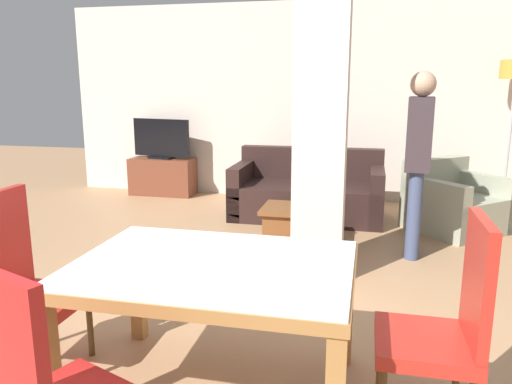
{
  "coord_description": "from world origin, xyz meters",
  "views": [
    {
      "loc": [
        0.74,
        -2.27,
        1.62
      ],
      "look_at": [
        0.0,
        0.99,
        0.89
      ],
      "focal_mm": 35.0,
      "sensor_mm": 36.0,
      "label": 1
    }
  ],
  "objects": [
    {
      "name": "coffee_table",
      "position": [
        0.05,
        2.59,
        0.2
      ],
      "size": [
        0.68,
        0.55,
        0.39
      ],
      "color": "brown",
      "rests_on": "ground_plane"
    },
    {
      "name": "armchair",
      "position": [
        1.71,
        3.5,
        0.28
      ],
      "size": [
        1.24,
        1.24,
        0.78
      ],
      "rotation": [
        0.0,
        0.0,
        3.87
      ],
      "color": "#A3A78D",
      "rests_on": "ground_plane"
    },
    {
      "name": "divider_pillar",
      "position": [
        0.36,
        1.79,
        1.35
      ],
      "size": [
        0.42,
        0.36,
        2.7
      ],
      "color": "silver",
      "rests_on": "ground_plane"
    },
    {
      "name": "sofa",
      "position": [
        0.04,
        3.69,
        0.28
      ],
      "size": [
        1.8,
        0.92,
        0.82
      ],
      "rotation": [
        0.0,
        0.0,
        3.14
      ],
      "color": "black",
      "rests_on": "ground_plane"
    },
    {
      "name": "tv_screen",
      "position": [
        -2.2,
        4.46,
        0.82
      ],
      "size": [
        0.91,
        0.27,
        0.57
      ],
      "rotation": [
        0.0,
        0.0,
        2.95
      ],
      "color": "black",
      "rests_on": "tv_stand"
    },
    {
      "name": "dining_chair_head_right",
      "position": [
        1.13,
        0.0,
        0.54
      ],
      "size": [
        0.46,
        0.46,
        1.04
      ],
      "rotation": [
        0.0,
        0.0,
        1.57
      ],
      "color": "#B5281E",
      "rests_on": "ground_plane"
    },
    {
      "name": "dining_chair_head_left",
      "position": [
        -1.12,
        0.0,
        0.54
      ],
      "size": [
        0.46,
        0.46,
        1.04
      ],
      "rotation": [
        0.0,
        0.0,
        -1.57
      ],
      "color": "#B4231E",
      "rests_on": "ground_plane"
    },
    {
      "name": "standing_person",
      "position": [
        1.19,
        2.47,
        1.0
      ],
      "size": [
        0.26,
        0.4,
        1.72
      ],
      "rotation": [
        0.0,
        0.0,
        1.47
      ],
      "color": "#414D70",
      "rests_on": "ground_plane"
    },
    {
      "name": "bottle",
      "position": [
        0.24,
        2.53,
        0.49
      ],
      "size": [
        0.07,
        0.07,
        0.26
      ],
      "color": "#194C23",
      "rests_on": "coffee_table"
    },
    {
      "name": "tv_stand",
      "position": [
        -2.2,
        4.46,
        0.27
      ],
      "size": [
        0.93,
        0.4,
        0.54
      ],
      "color": "brown",
      "rests_on": "ground_plane"
    },
    {
      "name": "back_wall",
      "position": [
        -0.0,
        4.74,
        1.35
      ],
      "size": [
        7.2,
        0.09,
        2.7
      ],
      "color": "silver",
      "rests_on": "ground_plane"
    },
    {
      "name": "dining_table",
      "position": [
        0.0,
        0.0,
        0.58
      ],
      "size": [
        1.41,
        1.02,
        0.74
      ],
      "color": "#A7743E",
      "rests_on": "ground_plane"
    }
  ]
}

